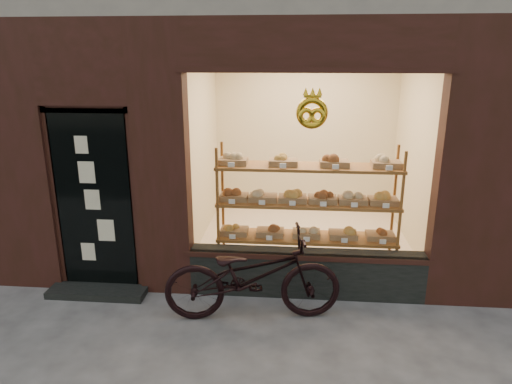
# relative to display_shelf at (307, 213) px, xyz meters

# --- Properties ---
(display_shelf) EXTENTS (2.20, 0.45, 1.70)m
(display_shelf) POSITION_rel_display_shelf_xyz_m (0.00, 0.00, 0.00)
(display_shelf) COLOR brown
(display_shelf) RESTS_ON ground
(bicycle) EXTENTS (1.93, 0.89, 0.98)m
(bicycle) POSITION_rel_display_shelf_xyz_m (-0.58, -0.97, -0.38)
(bicycle) COLOR black
(bicycle) RESTS_ON ground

